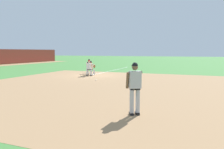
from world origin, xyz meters
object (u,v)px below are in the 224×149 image
baseball (96,80)px  umpire (89,66)px  first_baseman (91,67)px  baserunner (89,67)px  first_base_bag (92,75)px  pitcher (135,85)px

baseball → umpire: size_ratio=0.05×
first_baseman → baserunner: 0.83m
first_base_bag → first_baseman: first_baseman is taller
first_baseman → umpire: umpire is taller
pitcher → umpire: pitcher is taller
umpire → pitcher: bearing=-146.2°
pitcher → baserunner: size_ratio=1.27×
umpire → baseball: bearing=-147.1°
baseball → pitcher: bearing=-145.7°
baseball → umpire: (4.63, 2.99, 0.76)m
first_base_bag → first_baseman: bearing=46.4°
baseball → umpire: umpire is taller
first_base_bag → baserunner: (-0.61, 0.02, 0.75)m
first_base_bag → pitcher: 13.19m
first_baseman → baseball: bearing=-148.1°
baseball → pitcher: pitcher is taller
baseball → first_baseman: (3.58, 2.23, 0.69)m
first_base_bag → umpire: (1.25, 0.97, 0.75)m
first_base_bag → baseball: 3.94m
first_base_bag → umpire: umpire is taller
umpire → first_baseman: bearing=-144.0°
pitcher → first_baseman: 13.44m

